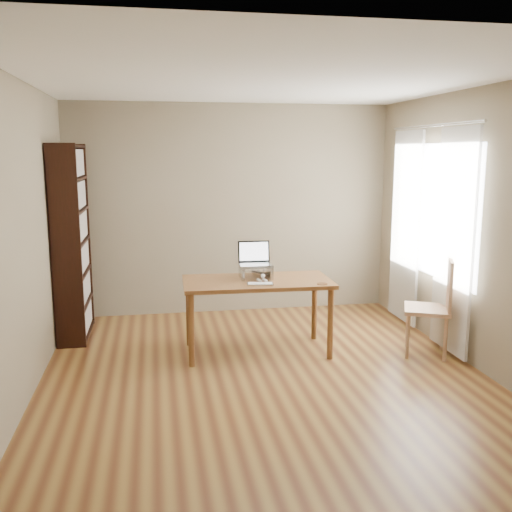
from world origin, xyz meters
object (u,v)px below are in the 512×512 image
(keyboard, at_px, (260,284))
(chair, at_px, (435,303))
(bookshelf, at_px, (72,242))
(desk, at_px, (257,289))
(cat, at_px, (256,272))
(laptop, at_px, (255,259))

(keyboard, bearing_deg, chair, 3.69)
(bookshelf, bearing_deg, desk, -25.08)
(bookshelf, bearing_deg, keyboard, -30.46)
(cat, bearing_deg, desk, -104.36)
(bookshelf, distance_m, laptop, 2.02)
(bookshelf, bearing_deg, chair, -19.15)
(bookshelf, xyz_separation_m, desk, (1.88, -0.88, -0.39))
(desk, relative_size, chair, 1.51)
(chair, bearing_deg, laptop, -172.04)
(chair, bearing_deg, desk, -167.77)
(desk, distance_m, keyboard, 0.24)
(desk, xyz_separation_m, keyboard, (-0.01, -0.22, 0.10))
(chair, bearing_deg, cat, -171.32)
(laptop, height_order, cat, laptop)
(keyboard, bearing_deg, cat, 95.00)
(bookshelf, xyz_separation_m, chair, (3.61, -1.25, -0.52))
(desk, relative_size, laptop, 4.50)
(cat, xyz_separation_m, chair, (1.72, -0.48, -0.28))
(bookshelf, height_order, keyboard, bookshelf)
(desk, bearing_deg, bookshelf, 156.25)
(laptop, distance_m, cat, 0.13)
(desk, height_order, chair, chair)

